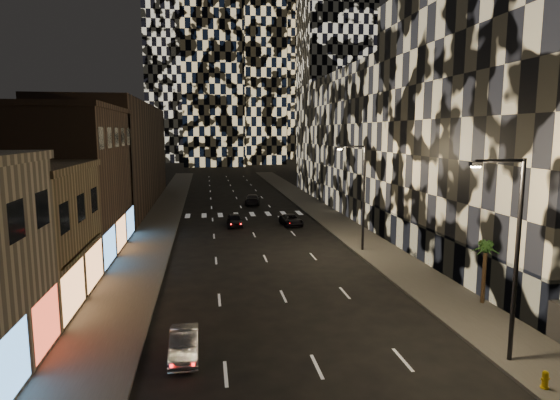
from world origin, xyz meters
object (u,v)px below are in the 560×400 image
object	(u,v)px
streetlight_near	(513,246)
car_silver_parked	(184,345)
car_dark_midlane	(235,220)
fire_hydrant	(545,380)
palm_tree	(485,252)
car_dark_oncoming	(252,199)
streetlight_far	(361,190)
car_dark_rightlane	(291,220)

from	to	relation	value
streetlight_near	car_silver_parked	distance (m)	15.19
car_dark_midlane	fire_hydrant	distance (m)	36.54
streetlight_near	palm_tree	xyz separation A→B (m)	(3.15, 6.69, -2.08)
car_dark_oncoming	fire_hydrant	bearing A→B (deg)	103.46
streetlight_near	palm_tree	distance (m)	7.68
streetlight_far	car_silver_parked	size ratio (longest dim) A/B	2.44
car_silver_parked	car_dark_midlane	bearing A→B (deg)	81.36
car_dark_midlane	palm_tree	world-z (taller)	palm_tree
streetlight_far	fire_hydrant	size ratio (longest dim) A/B	12.43
car_dark_rightlane	car_dark_midlane	bearing A→B (deg)	170.90
car_silver_parked	car_dark_oncoming	distance (m)	45.88
streetlight_far	palm_tree	distance (m)	13.83
car_dark_rightlane	palm_tree	size ratio (longest dim) A/B	1.14
streetlight_far	car_dark_rightlane	xyz separation A→B (m)	(-3.80, 12.21, -4.76)
streetlight_far	car_dark_rightlane	size ratio (longest dim) A/B	2.09
palm_tree	streetlight_near	bearing A→B (deg)	-115.18
streetlight_far	car_dark_midlane	bearing A→B (deg)	128.10
car_silver_parked	car_dark_oncoming	bearing A→B (deg)	79.71
car_dark_midlane	palm_tree	xyz separation A→B (m)	(13.14, -26.06, 2.60)
car_dark_rightlane	car_dark_oncoming	bearing A→B (deg)	95.68
streetlight_near	streetlight_far	size ratio (longest dim) A/B	1.00
streetlight_near	streetlight_far	xyz separation A→B (m)	(0.00, 20.00, 0.00)
car_dark_midlane	palm_tree	size ratio (longest dim) A/B	1.05
streetlight_far	car_dark_midlane	xyz separation A→B (m)	(-10.00, 12.75, -4.67)
car_dark_oncoming	car_dark_midlane	bearing A→B (deg)	83.17
fire_hydrant	streetlight_far	bearing A→B (deg)	90.37
streetlight_far	car_silver_parked	world-z (taller)	streetlight_far
streetlight_near	car_dark_rightlane	bearing A→B (deg)	96.72
streetlight_near	fire_hydrant	world-z (taller)	streetlight_near
car_dark_rightlane	streetlight_far	bearing A→B (deg)	-76.88
streetlight_near	fire_hydrant	size ratio (longest dim) A/B	12.43
streetlight_far	palm_tree	world-z (taller)	streetlight_far
streetlight_near	car_dark_midlane	world-z (taller)	streetlight_near
car_dark_rightlane	fire_hydrant	size ratio (longest dim) A/B	5.94
streetlight_near	car_dark_midlane	size ratio (longest dim) A/B	2.25
streetlight_near	palm_tree	world-z (taller)	streetlight_near
car_dark_midlane	fire_hydrant	world-z (taller)	car_dark_midlane
car_dark_oncoming	palm_tree	bearing A→B (deg)	109.08
streetlight_far	car_dark_oncoming	xyz separation A→B (m)	(-6.54, 28.06, -4.61)
fire_hydrant	car_dark_rightlane	bearing A→B (deg)	96.50
car_dark_rightlane	fire_hydrant	distance (m)	34.79
streetlight_far	car_dark_midlane	world-z (taller)	streetlight_far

